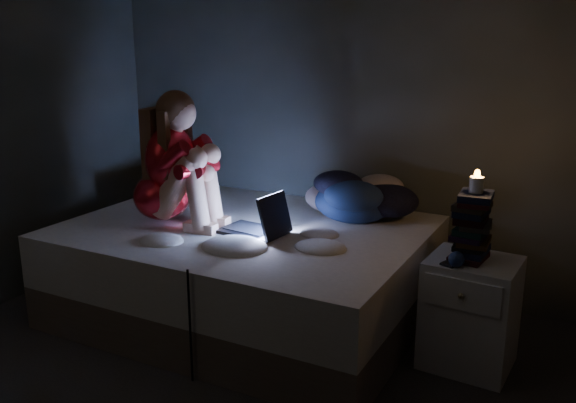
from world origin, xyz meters
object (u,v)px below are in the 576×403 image
Objects in this scene: woman at (160,158)px; candle at (476,187)px; laptop at (252,211)px; nightstand at (470,313)px; phone at (454,263)px; bed at (246,270)px.

woman reaches higher than candle.
candle is (1.23, 0.13, 0.26)m from laptop.
nightstand is 4.23× the size of phone.
candle is (1.35, 0.02, 0.68)m from bed.
woman is 0.66m from laptop.
laptop is at bearing -43.37° from bed.
bed is at bearing 142.24° from laptop.
phone is (1.17, 0.02, -0.12)m from laptop.
nightstand is 0.68m from candle.
woman reaches higher than laptop.
woman is (-0.48, -0.19, 0.70)m from bed.
woman is 10.29× the size of candle.
nightstand reaches higher than bed.
candle is at bearing 11.68° from laptop.
woman is 1.39× the size of nightstand.
laptop is (0.60, 0.08, -0.28)m from woman.
woman is at bearing -158.61° from bed.
phone is (1.29, -0.10, 0.31)m from bed.
bed is 0.45m from laptop.
candle is at bearing 81.64° from phone.
candle is at bearing 0.85° from bed.
phone is (-0.05, -0.12, -0.38)m from candle.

